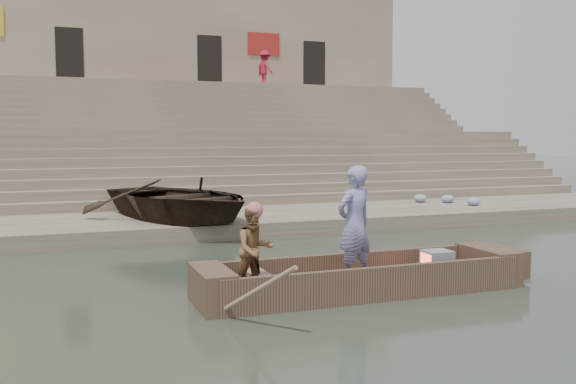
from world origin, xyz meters
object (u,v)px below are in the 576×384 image
main_rowboat (361,286)px  television (437,262)px  beached_rowboat (180,199)px  pedestrian (265,68)px  rowing_man (255,249)px  standing_man (355,224)px

main_rowboat → television: (1.46, 0.00, 0.31)m
beached_rowboat → pedestrian: 17.48m
television → rowing_man: bearing=-177.2°
standing_man → pedestrian: pedestrian is taller
main_rowboat → standing_man: 1.08m
beached_rowboat → pedestrian: bearing=41.4°
rowing_man → pedestrian: bearing=63.9°
main_rowboat → rowing_man: rowing_man is taller
rowing_man → television: bearing=-4.5°
rowing_man → pedestrian: (7.66, 22.42, 5.24)m
television → beached_rowboat: beached_rowboat is taller
main_rowboat → television: 1.49m
rowing_man → television: size_ratio=2.88×
main_rowboat → pedestrian: 23.76m
beached_rowboat → main_rowboat: bearing=-99.7°
main_rowboat → standing_man: (-0.18, -0.07, 1.07)m
television → beached_rowboat: (-3.10, 7.28, 0.54)m
television → pedestrian: size_ratio=0.25×
rowing_man → beached_rowboat: rowing_man is taller
standing_man → pedestrian: size_ratio=1.04×
main_rowboat → rowing_man: size_ratio=3.78×
beached_rowboat → rowing_man: bearing=-114.5°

